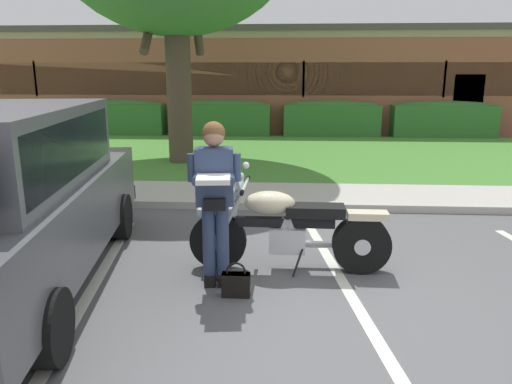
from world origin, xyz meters
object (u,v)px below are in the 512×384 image
(rider_person, at_px, (215,191))
(motorcycle, at_px, (296,228))
(handbag, at_px, (236,283))
(hedge_left, at_px, (117,117))
(brick_building, at_px, (300,79))
(hedge_right, at_px, (443,119))
(hedge_center_left, at_px, (223,117))
(hedge_center_right, at_px, (331,118))

(rider_person, bearing_deg, motorcycle, 26.51)
(handbag, relative_size, hedge_left, 0.11)
(brick_building, bearing_deg, motorcycle, -91.40)
(handbag, bearing_deg, hedge_left, 113.85)
(hedge_left, height_order, hedge_right, same)
(hedge_center_left, relative_size, hedge_center_right, 1.02)
(hedge_left, height_order, hedge_center_left, same)
(hedge_right, bearing_deg, handbag, -114.87)
(handbag, height_order, hedge_center_left, hedge_center_left)
(hedge_left, relative_size, brick_building, 0.12)
(motorcycle, height_order, rider_person, rider_person)
(motorcycle, distance_m, hedge_left, 13.10)
(hedge_right, bearing_deg, hedge_center_right, 180.00)
(hedge_center_right, bearing_deg, hedge_center_left, 180.00)
(hedge_left, bearing_deg, hedge_right, 0.00)
(rider_person, distance_m, handbag, 0.94)
(motorcycle, relative_size, hedge_center_right, 0.70)
(motorcycle, bearing_deg, hedge_center_right, 83.19)
(rider_person, height_order, handbag, rider_person)
(hedge_left, xyz_separation_m, hedge_center_left, (3.72, 0.00, 0.00))
(hedge_center_left, distance_m, hedge_right, 7.44)
(motorcycle, xyz_separation_m, hedge_center_right, (1.39, 11.61, 0.16))
(hedge_center_left, xyz_separation_m, brick_building, (2.76, 5.86, 1.21))
(rider_person, xyz_separation_m, hedge_center_right, (2.23, 12.03, -0.36))
(rider_person, xyz_separation_m, hedge_left, (-5.21, 12.03, -0.36))
(hedge_center_left, bearing_deg, hedge_center_right, 0.00)
(hedge_center_left, height_order, hedge_right, same)
(hedge_center_right, bearing_deg, motorcycle, -96.81)
(motorcycle, height_order, brick_building, brick_building)
(brick_building, bearing_deg, hedge_left, -137.88)
(motorcycle, bearing_deg, handbag, -130.42)
(rider_person, distance_m, brick_building, 17.96)
(hedge_left, bearing_deg, rider_person, -66.59)
(motorcycle, bearing_deg, hedge_left, 117.53)
(handbag, bearing_deg, rider_person, 129.42)
(hedge_left, bearing_deg, brick_building, 42.12)
(hedge_center_right, bearing_deg, handbag, -99.18)
(motorcycle, relative_size, hedge_center_left, 0.68)
(handbag, height_order, brick_building, brick_building)
(handbag, distance_m, hedge_center_left, 12.45)
(hedge_left, xyz_separation_m, hedge_center_right, (7.44, 0.00, 0.00))
(motorcycle, height_order, hedge_center_right, motorcycle)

